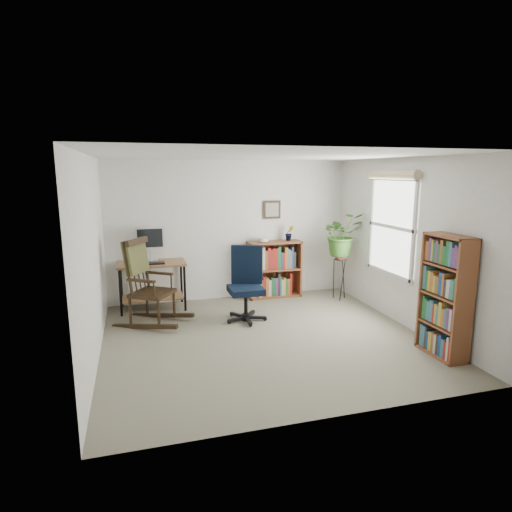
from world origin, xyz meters
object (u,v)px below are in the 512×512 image
object	(u,v)px
office_chair	(246,284)
rocking_chair	(152,281)
desk	(153,286)
tall_bookshelf	(445,296)
low_bookshelf	(274,269)

from	to	relation	value
office_chair	rocking_chair	xyz separation A→B (m)	(-1.34, 0.24, 0.08)
desk	office_chair	world-z (taller)	office_chair
tall_bookshelf	desk	bearing A→B (deg)	139.50
tall_bookshelf	low_bookshelf	bearing A→B (deg)	111.84
desk	office_chair	size ratio (longest dim) A/B	0.94
desk	low_bookshelf	distance (m)	2.13
office_chair	low_bookshelf	size ratio (longest dim) A/B	1.13
low_bookshelf	office_chair	bearing A→B (deg)	-126.60
office_chair	tall_bookshelf	world-z (taller)	tall_bookshelf
rocking_chair	office_chair	bearing A→B (deg)	-66.16
low_bookshelf	tall_bookshelf	xyz separation A→B (m)	(1.18, -2.94, 0.24)
desk	tall_bookshelf	xyz separation A→B (m)	(3.30, -2.82, 0.36)
office_chair	low_bookshelf	xyz separation A→B (m)	(0.81, 1.08, -0.06)
rocking_chair	tall_bookshelf	size ratio (longest dim) A/B	0.87
rocking_chair	low_bookshelf	world-z (taller)	rocking_chair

